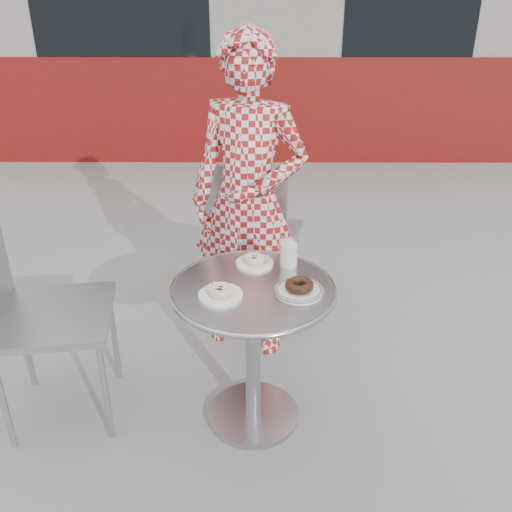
{
  "coord_description": "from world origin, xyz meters",
  "views": [
    {
      "loc": [
        0.04,
        -1.89,
        1.79
      ],
      "look_at": [
        0.03,
        0.14,
        0.73
      ],
      "focal_mm": 40.0,
      "sensor_mm": 36.0,
      "label": 1
    }
  ],
  "objects_px": {
    "bistro_table": "(253,322)",
    "milk_cup": "(289,253)",
    "plate_checker": "(299,289)",
    "seated_person": "(249,202)",
    "chair_left": "(57,355)",
    "chair_far": "(257,263)",
    "plate_far": "(255,261)",
    "plate_near": "(220,292)"
  },
  "relations": [
    {
      "from": "bistro_table",
      "to": "milk_cup",
      "type": "xyz_separation_m",
      "value": [
        0.15,
        0.18,
        0.22
      ]
    },
    {
      "from": "plate_checker",
      "to": "seated_person",
      "type": "bearing_deg",
      "value": 107.86
    },
    {
      "from": "chair_left",
      "to": "chair_far",
      "type": "bearing_deg",
      "value": -51.85
    },
    {
      "from": "plate_far",
      "to": "chair_far",
      "type": "bearing_deg",
      "value": 89.71
    },
    {
      "from": "plate_checker",
      "to": "chair_left",
      "type": "bearing_deg",
      "value": 175.43
    },
    {
      "from": "seated_person",
      "to": "plate_near",
      "type": "height_order",
      "value": "seated_person"
    },
    {
      "from": "plate_checker",
      "to": "plate_far",
      "type": "bearing_deg",
      "value": 126.63
    },
    {
      "from": "plate_far",
      "to": "chair_left",
      "type": "bearing_deg",
      "value": -170.14
    },
    {
      "from": "bistro_table",
      "to": "chair_left",
      "type": "bearing_deg",
      "value": 176.99
    },
    {
      "from": "bistro_table",
      "to": "chair_far",
      "type": "xyz_separation_m",
      "value": [
        0.01,
        0.92,
        -0.22
      ]
    },
    {
      "from": "chair_far",
      "to": "plate_far",
      "type": "relative_size",
      "value": 5.76
    },
    {
      "from": "chair_far",
      "to": "milk_cup",
      "type": "relative_size",
      "value": 7.52
    },
    {
      "from": "seated_person",
      "to": "milk_cup",
      "type": "bearing_deg",
      "value": -47.63
    },
    {
      "from": "chair_far",
      "to": "milk_cup",
      "type": "height_order",
      "value": "chair_far"
    },
    {
      "from": "seated_person",
      "to": "milk_cup",
      "type": "relative_size",
      "value": 13.04
    },
    {
      "from": "plate_far",
      "to": "milk_cup",
      "type": "relative_size",
      "value": 1.31
    },
    {
      "from": "milk_cup",
      "to": "plate_near",
      "type": "bearing_deg",
      "value": -137.24
    },
    {
      "from": "chair_far",
      "to": "seated_person",
      "type": "distance_m",
      "value": 0.6
    },
    {
      "from": "bistro_table",
      "to": "plate_far",
      "type": "relative_size",
      "value": 4.26
    },
    {
      "from": "plate_near",
      "to": "milk_cup",
      "type": "height_order",
      "value": "milk_cup"
    },
    {
      "from": "seated_person",
      "to": "plate_checker",
      "type": "xyz_separation_m",
      "value": [
        0.2,
        -0.63,
        -0.1
      ]
    },
    {
      "from": "bistro_table",
      "to": "milk_cup",
      "type": "distance_m",
      "value": 0.32
    },
    {
      "from": "plate_far",
      "to": "plate_checker",
      "type": "xyz_separation_m",
      "value": [
        0.17,
        -0.23,
        -0.0
      ]
    },
    {
      "from": "chair_left",
      "to": "plate_far",
      "type": "xyz_separation_m",
      "value": [
        0.84,
        0.15,
        0.38
      ]
    },
    {
      "from": "chair_far",
      "to": "milk_cup",
      "type": "distance_m",
      "value": 0.87
    },
    {
      "from": "plate_near",
      "to": "milk_cup",
      "type": "distance_m",
      "value": 0.37
    },
    {
      "from": "chair_left",
      "to": "plate_near",
      "type": "bearing_deg",
      "value": -106.75
    },
    {
      "from": "plate_far",
      "to": "plate_near",
      "type": "height_order",
      "value": "plate_near"
    },
    {
      "from": "seated_person",
      "to": "bistro_table",
      "type": "bearing_deg",
      "value": -67.87
    },
    {
      "from": "bistro_table",
      "to": "chair_far",
      "type": "distance_m",
      "value": 0.95
    },
    {
      "from": "bistro_table",
      "to": "plate_far",
      "type": "distance_m",
      "value": 0.26
    },
    {
      "from": "chair_far",
      "to": "plate_checker",
      "type": "bearing_deg",
      "value": 116.42
    },
    {
      "from": "seated_person",
      "to": "plate_far",
      "type": "distance_m",
      "value": 0.42
    },
    {
      "from": "chair_left",
      "to": "bistro_table",
      "type": "bearing_deg",
      "value": -100.94
    },
    {
      "from": "plate_near",
      "to": "milk_cup",
      "type": "relative_size",
      "value": 1.41
    },
    {
      "from": "chair_left",
      "to": "plate_far",
      "type": "distance_m",
      "value": 0.93
    },
    {
      "from": "chair_far",
      "to": "plate_near",
      "type": "bearing_deg",
      "value": 98.96
    },
    {
      "from": "plate_far",
      "to": "plate_checker",
      "type": "relative_size",
      "value": 0.81
    },
    {
      "from": "bistro_table",
      "to": "milk_cup",
      "type": "height_order",
      "value": "milk_cup"
    },
    {
      "from": "plate_checker",
      "to": "chair_far",
      "type": "bearing_deg",
      "value": 99.78
    },
    {
      "from": "plate_far",
      "to": "milk_cup",
      "type": "distance_m",
      "value": 0.14
    },
    {
      "from": "plate_near",
      "to": "chair_left",
      "type": "bearing_deg",
      "value": 171.17
    }
  ]
}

